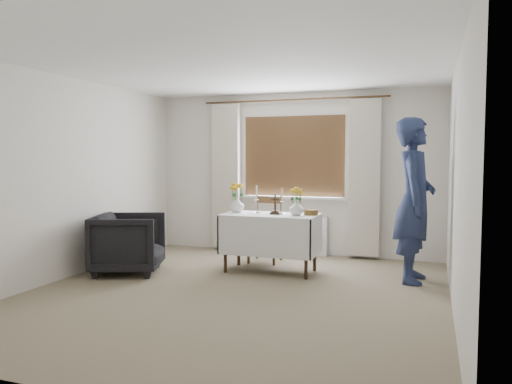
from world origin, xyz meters
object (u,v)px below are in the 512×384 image
(armchair, at_px, (129,243))
(person, at_px, (414,200))
(altar_table, at_px, (270,243))
(flower_vase_right, at_px, (296,208))
(wooden_cross, at_px, (275,204))
(wooden_chair, at_px, (265,229))
(flower_vase_left, at_px, (237,205))

(armchair, distance_m, person, 3.64)
(altar_table, xyz_separation_m, flower_vase_right, (0.35, -0.02, 0.47))
(altar_table, distance_m, wooden_cross, 0.52)
(person, bearing_deg, armchair, 104.05)
(altar_table, relative_size, flower_vase_right, 6.63)
(altar_table, xyz_separation_m, person, (1.79, 0.09, 0.61))
(armchair, xyz_separation_m, person, (3.51, 0.76, 0.60))
(wooden_chair, distance_m, wooden_cross, 0.77)
(wooden_cross, distance_m, flower_vase_right, 0.30)
(altar_table, relative_size, wooden_chair, 1.31)
(wooden_cross, xyz_separation_m, flower_vase_right, (0.29, -0.03, -0.04))
(altar_table, xyz_separation_m, wooden_chair, (-0.26, 0.57, 0.09))
(altar_table, xyz_separation_m, flower_vase_left, (-0.50, 0.06, 0.48))
(armchair, bearing_deg, altar_table, -88.69)
(altar_table, bearing_deg, armchair, -158.64)
(wooden_chair, height_order, flower_vase_right, flower_vase_right)
(person, relative_size, wooden_cross, 7.42)
(armchair, xyz_separation_m, flower_vase_left, (1.22, 0.74, 0.48))
(wooden_cross, bearing_deg, flower_vase_left, 171.75)
(person, xyz_separation_m, wooden_cross, (-1.73, -0.08, -0.09))
(wooden_chair, xyz_separation_m, wooden_cross, (0.32, -0.56, 0.42))
(armchair, height_order, wooden_cross, wooden_cross)
(armchair, relative_size, flower_vase_right, 4.58)
(flower_vase_left, height_order, flower_vase_right, flower_vase_left)
(armchair, height_order, flower_vase_left, flower_vase_left)
(wooden_chair, distance_m, person, 2.17)
(wooden_cross, height_order, flower_vase_left, wooden_cross)
(wooden_chair, height_order, flower_vase_left, flower_vase_left)
(altar_table, height_order, armchair, armchair)
(wooden_chair, relative_size, wooden_cross, 3.55)
(armchair, height_order, flower_vase_right, flower_vase_right)
(wooden_cross, height_order, flower_vase_right, wooden_cross)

